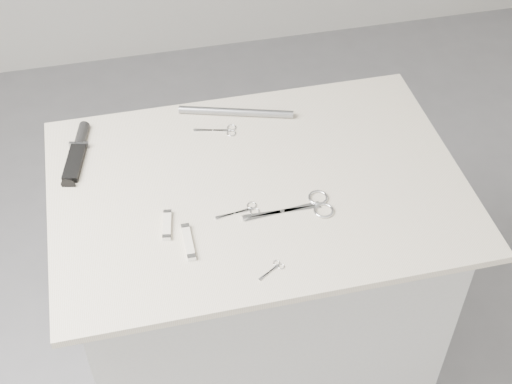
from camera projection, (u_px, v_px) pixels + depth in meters
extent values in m
cube|color=gray|center=(257.00, 382.00, 2.38)|extent=(4.00, 4.00, 0.01)
cube|color=beige|center=(257.00, 300.00, 2.06)|extent=(0.90, 0.60, 0.90)
cube|color=beige|center=(258.00, 187.00, 1.73)|extent=(1.00, 0.70, 0.02)
cube|color=silver|center=(282.00, 212.00, 1.66)|extent=(0.18, 0.03, 0.00)
cylinder|color=silver|center=(282.00, 211.00, 1.65)|extent=(0.01, 0.01, 0.01)
torus|color=silver|center=(318.00, 197.00, 1.69)|extent=(0.05, 0.05, 0.01)
torus|color=silver|center=(324.00, 210.00, 1.66)|extent=(0.05, 0.05, 0.01)
cube|color=silver|center=(234.00, 213.00, 1.65)|extent=(0.09, 0.03, 0.00)
cylinder|color=silver|center=(234.00, 213.00, 1.65)|extent=(0.01, 0.01, 0.00)
torus|color=silver|center=(252.00, 205.00, 1.67)|extent=(0.02, 0.02, 0.00)
torus|color=silver|center=(255.00, 212.00, 1.65)|extent=(0.02, 0.02, 0.00)
cube|color=silver|center=(213.00, 130.00, 1.86)|extent=(0.10, 0.04, 0.00)
cylinder|color=silver|center=(213.00, 130.00, 1.86)|extent=(0.01, 0.01, 0.00)
torus|color=silver|center=(232.00, 128.00, 1.87)|extent=(0.03, 0.03, 0.00)
torus|color=silver|center=(231.00, 133.00, 1.85)|extent=(0.03, 0.03, 0.00)
cube|color=silver|center=(269.00, 272.00, 1.53)|extent=(0.05, 0.04, 0.00)
cylinder|color=silver|center=(269.00, 272.00, 1.53)|extent=(0.00, 0.00, 0.00)
torus|color=silver|center=(276.00, 263.00, 1.55)|extent=(0.02, 0.02, 0.00)
torus|color=silver|center=(281.00, 266.00, 1.54)|extent=(0.02, 0.02, 0.00)
cube|color=black|center=(74.00, 162.00, 1.77)|extent=(0.06, 0.13, 0.02)
cube|color=gray|center=(79.00, 145.00, 1.81)|extent=(0.05, 0.02, 0.02)
cylinder|color=black|center=(82.00, 135.00, 1.84)|extent=(0.04, 0.08, 0.03)
cube|color=silver|center=(188.00, 242.00, 1.58)|extent=(0.02, 0.10, 0.01)
cube|color=silver|center=(185.00, 227.00, 1.61)|extent=(0.02, 0.01, 0.01)
cube|color=silver|center=(192.00, 257.00, 1.55)|extent=(0.02, 0.01, 0.01)
cube|color=silver|center=(167.00, 225.00, 1.62)|extent=(0.03, 0.09, 0.01)
cube|color=silver|center=(168.00, 213.00, 1.65)|extent=(0.02, 0.01, 0.01)
cube|color=silver|center=(167.00, 238.00, 1.59)|extent=(0.02, 0.01, 0.01)
cylinder|color=gray|center=(236.00, 112.00, 1.90)|extent=(0.30, 0.11, 0.02)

